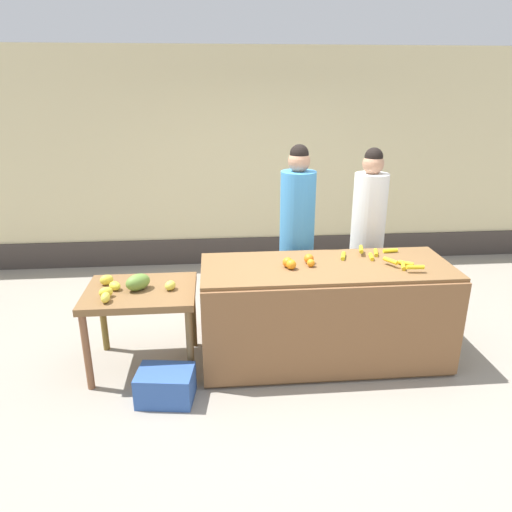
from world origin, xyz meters
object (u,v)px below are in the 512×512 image
object	(u,v)px
vendor_woman_white_shirt	(367,237)
produce_crate	(166,385)
produce_sack	(224,302)
vendor_woman_blue_shirt	(297,239)

from	to	relation	value
vendor_woman_white_shirt	produce_crate	size ratio (longest dim) A/B	4.13
vendor_woman_white_shirt	produce_sack	world-z (taller)	vendor_woman_white_shirt
vendor_woman_blue_shirt	vendor_woman_white_shirt	world-z (taller)	vendor_woman_blue_shirt
vendor_woman_blue_shirt	vendor_woman_white_shirt	xyz separation A→B (m)	(0.75, 0.09, -0.03)
vendor_woman_blue_shirt	produce_crate	size ratio (longest dim) A/B	4.24
produce_crate	produce_sack	bearing A→B (deg)	67.24
vendor_woman_blue_shirt	vendor_woman_white_shirt	distance (m)	0.75
vendor_woman_blue_shirt	produce_sack	xyz separation A→B (m)	(-0.74, 0.01, -0.67)
produce_crate	produce_sack	distance (m)	1.29
produce_crate	produce_sack	xyz separation A→B (m)	(0.50, 1.18, 0.15)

